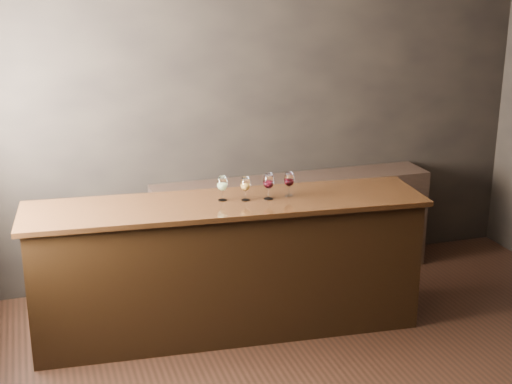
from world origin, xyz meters
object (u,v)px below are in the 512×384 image
object	(u,v)px
back_bar_shelf	(293,227)
glass_red_a	(269,182)
glass_amber	(245,185)
glass_white	(222,184)
bar_counter	(228,269)
glass_red_b	(289,180)

from	to	relation	value
back_bar_shelf	glass_red_a	distance (m)	1.23
glass_amber	glass_white	bearing A→B (deg)	162.98
bar_counter	glass_red_a	world-z (taller)	glass_red_a
glass_white	glass_red_a	bearing A→B (deg)	-12.99
back_bar_shelf	glass_red_b	xyz separation A→B (m)	(-0.36, -0.83, 0.70)
glass_red_a	glass_amber	bearing A→B (deg)	170.98
back_bar_shelf	glass_amber	world-z (taller)	glass_amber
glass_white	glass_red_a	xyz separation A→B (m)	(0.33, -0.08, 0.01)
back_bar_shelf	glass_amber	bearing A→B (deg)	-129.67
back_bar_shelf	glass_amber	size ratio (longest dim) A/B	14.09
back_bar_shelf	glass_red_a	xyz separation A→B (m)	(-0.52, -0.86, 0.71)
glass_white	back_bar_shelf	bearing A→B (deg)	42.70
bar_counter	glass_red_a	size ratio (longest dim) A/B	14.47
glass_amber	glass_red_a	world-z (taller)	glass_red_a
glass_red_a	back_bar_shelf	bearing A→B (deg)	58.63
back_bar_shelf	glass_amber	distance (m)	1.29
glass_red_a	glass_red_b	distance (m)	0.17
glass_white	glass_amber	world-z (taller)	glass_white
glass_white	glass_amber	distance (m)	0.17
bar_counter	glass_amber	xyz separation A→B (m)	(0.14, -0.01, 0.65)
bar_counter	glass_red_a	xyz separation A→B (m)	(0.31, -0.04, 0.66)
glass_red_a	glass_red_b	bearing A→B (deg)	8.75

